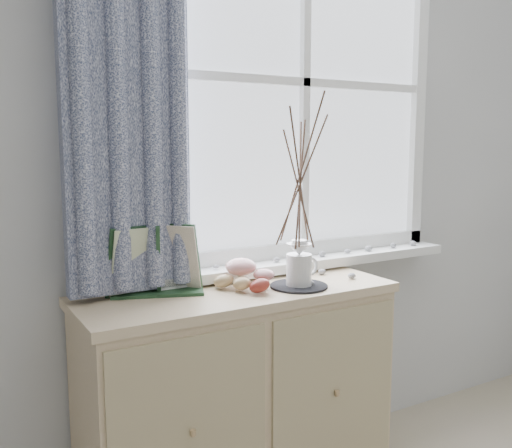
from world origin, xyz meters
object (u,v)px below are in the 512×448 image
object	(u,v)px
botanical_book	(160,260)
twig_pitcher	(300,176)
toadstool_cluster	(247,269)
sideboard	(239,398)

from	to	relation	value
botanical_book	twig_pitcher	size ratio (longest dim) A/B	0.52
toadstool_cluster	botanical_book	bearing A→B (deg)	174.04
sideboard	botanical_book	distance (m)	0.63
toadstool_cluster	twig_pitcher	distance (m)	0.41
twig_pitcher	botanical_book	bearing A→B (deg)	156.33
botanical_book	toadstool_cluster	xyz separation A→B (m)	(0.33, -0.03, -0.06)
botanical_book	twig_pitcher	distance (m)	0.60
sideboard	botanical_book	world-z (taller)	botanical_book
botanical_book	toadstool_cluster	world-z (taller)	botanical_book
toadstool_cluster	twig_pitcher	bearing A→B (deg)	-30.23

